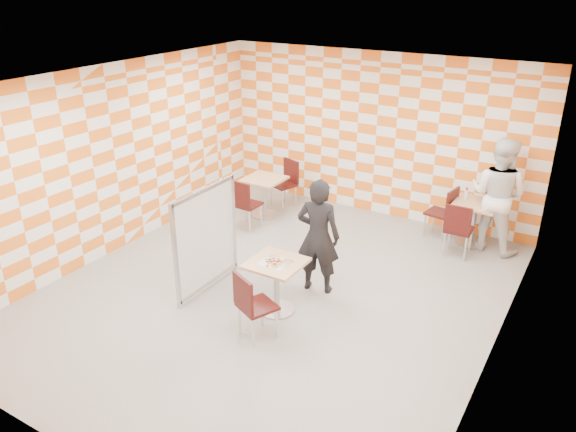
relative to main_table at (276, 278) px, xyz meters
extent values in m
plane|color=#969791|center=(-0.27, 0.39, -0.51)|extent=(7.00, 7.00, 0.00)
plane|color=white|center=(-0.27, 0.39, 2.49)|extent=(7.00, 7.00, 0.00)
plane|color=white|center=(-0.27, 3.89, 0.99)|extent=(6.00, 0.00, 6.00)
plane|color=white|center=(-3.27, 0.39, 0.99)|extent=(0.00, 7.00, 7.00)
plane|color=white|center=(2.73, 0.39, 0.99)|extent=(0.00, 7.00, 7.00)
cube|color=tan|center=(0.00, 0.00, 0.22)|extent=(0.70, 0.70, 0.04)
cylinder|color=#A5A5AA|center=(0.00, 0.00, -0.14)|extent=(0.08, 0.08, 0.70)
cylinder|color=#A5A5AA|center=(0.00, 0.00, -0.49)|extent=(0.50, 0.50, 0.03)
cube|color=tan|center=(1.75, 3.44, 0.22)|extent=(0.70, 0.70, 0.04)
cylinder|color=#A5A5AA|center=(1.75, 3.44, -0.14)|extent=(0.08, 0.08, 0.70)
cylinder|color=#A5A5AA|center=(1.75, 3.44, -0.49)|extent=(0.50, 0.50, 0.03)
cube|color=tan|center=(-1.92, 2.63, 0.22)|extent=(0.70, 0.70, 0.04)
cylinder|color=#A5A5AA|center=(-1.92, 2.63, -0.14)|extent=(0.08, 0.08, 0.70)
cylinder|color=#A5A5AA|center=(-1.92, 2.63, -0.49)|extent=(0.50, 0.50, 0.03)
cube|color=#350C0A|center=(0.12, -0.63, -0.06)|extent=(0.56, 0.56, 0.04)
cube|color=#350C0A|center=(0.03, -0.81, 0.19)|extent=(0.40, 0.21, 0.45)
cylinder|color=silver|center=(0.34, -0.54, -0.29)|extent=(0.03, 0.03, 0.43)
cylinder|color=silver|center=(0.03, -0.40, -0.29)|extent=(0.03, 0.03, 0.43)
cylinder|color=silver|center=(0.20, -0.85, -0.29)|extent=(0.03, 0.03, 0.43)
cylinder|color=silver|center=(-0.11, -0.71, -0.29)|extent=(0.03, 0.03, 0.43)
cube|color=#350C0A|center=(1.64, 2.92, -0.06)|extent=(0.43, 0.43, 0.04)
cube|color=#350C0A|center=(1.65, 2.72, 0.19)|extent=(0.42, 0.05, 0.45)
cylinder|color=silver|center=(1.81, 3.09, -0.29)|extent=(0.03, 0.03, 0.43)
cylinder|color=silver|center=(1.47, 3.08, -0.29)|extent=(0.03, 0.03, 0.43)
cylinder|color=silver|center=(1.82, 2.75, -0.29)|extent=(0.03, 0.03, 0.43)
cylinder|color=silver|center=(1.48, 2.74, -0.29)|extent=(0.03, 0.03, 0.43)
cube|color=#350C0A|center=(1.17, 3.42, -0.06)|extent=(0.48, 0.48, 0.04)
cube|color=#350C0A|center=(1.37, 3.39, 0.19)|extent=(0.10, 0.42, 0.45)
cylinder|color=silver|center=(1.03, 3.61, -0.29)|extent=(0.03, 0.03, 0.43)
cylinder|color=silver|center=(0.98, 3.28, -0.29)|extent=(0.03, 0.03, 0.43)
cylinder|color=silver|center=(1.37, 3.56, -0.29)|extent=(0.03, 0.03, 0.43)
cylinder|color=silver|center=(1.31, 3.22, -0.29)|extent=(0.03, 0.03, 0.43)
cube|color=#350C0A|center=(-1.88, 2.03, -0.06)|extent=(0.44, 0.44, 0.04)
cube|color=#350C0A|center=(-1.89, 1.83, 0.19)|extent=(0.42, 0.06, 0.45)
cylinder|color=silver|center=(-1.70, 2.19, -0.29)|extent=(0.03, 0.03, 0.43)
cylinder|color=silver|center=(-2.04, 2.21, -0.29)|extent=(0.03, 0.03, 0.43)
cylinder|color=silver|center=(-1.72, 1.85, -0.29)|extent=(0.03, 0.03, 0.43)
cylinder|color=silver|center=(-2.06, 1.87, -0.29)|extent=(0.03, 0.03, 0.43)
cube|color=#350C0A|center=(-1.85, 3.20, -0.06)|extent=(0.53, 0.53, 0.04)
cube|color=#350C0A|center=(-1.78, 3.39, 0.19)|extent=(0.41, 0.17, 0.45)
cylinder|color=silver|center=(-2.06, 3.09, -0.29)|extent=(0.03, 0.03, 0.43)
cylinder|color=silver|center=(-1.74, 2.98, -0.29)|extent=(0.03, 0.03, 0.43)
cylinder|color=silver|center=(-1.95, 3.41, -0.29)|extent=(0.03, 0.03, 0.43)
cylinder|color=silver|center=(-1.63, 3.30, -0.29)|extent=(0.03, 0.03, 0.43)
cube|color=white|center=(-1.18, 0.02, 0.29)|extent=(0.02, 1.30, 1.40)
cube|color=#B2B2B7|center=(-1.18, 0.02, 1.01)|extent=(0.05, 1.30, 0.05)
cube|color=#B2B2B7|center=(-1.18, 0.02, -0.43)|extent=(0.05, 1.30, 0.05)
cube|color=#B2B2B7|center=(-1.18, -0.63, 0.29)|extent=(0.05, 0.05, 1.50)
cylinder|color=#B2B2B7|center=(-1.18, -0.63, -0.48)|extent=(0.08, 0.08, 0.05)
cube|color=#B2B2B7|center=(-1.18, 0.67, 0.29)|extent=(0.05, 0.05, 1.50)
cylinder|color=#B2B2B7|center=(-1.18, 0.67, -0.48)|extent=(0.08, 0.08, 0.05)
imported|color=black|center=(0.20, 0.79, 0.34)|extent=(0.69, 0.53, 1.70)
imported|color=white|center=(2.06, 3.44, 0.45)|extent=(1.06, 0.90, 1.91)
cube|color=silver|center=(0.00, -0.02, 0.24)|extent=(0.38, 0.34, 0.01)
cone|color=tan|center=(0.00, -0.02, 0.26)|extent=(0.40, 0.40, 0.02)
cone|color=#F2D88C|center=(0.00, 0.00, 0.27)|extent=(0.33, 0.33, 0.01)
cylinder|color=maroon|center=(-0.06, -0.12, 0.28)|extent=(0.04, 0.04, 0.01)
cylinder|color=maroon|center=(0.05, -0.11, 0.28)|extent=(0.04, 0.04, 0.01)
cylinder|color=maroon|center=(0.00, -0.04, 0.28)|extent=(0.04, 0.04, 0.01)
cylinder|color=maroon|center=(-0.05, 0.01, 0.28)|extent=(0.04, 0.04, 0.01)
cylinder|color=maroon|center=(0.06, -0.01, 0.28)|extent=(0.04, 0.04, 0.01)
torus|color=black|center=(0.05, -0.05, 0.28)|extent=(0.03, 0.03, 0.01)
torus|color=black|center=(-0.02, -0.08, 0.28)|extent=(0.03, 0.03, 0.01)
torus|color=black|center=(0.02, 0.02, 0.28)|extent=(0.03, 0.03, 0.01)
torus|color=black|center=(-0.07, -0.04, 0.28)|extent=(0.03, 0.03, 0.01)
cylinder|color=white|center=(1.55, 3.54, 0.32)|extent=(0.06, 0.06, 0.16)
cylinder|color=red|center=(1.55, 3.54, 0.42)|extent=(0.04, 0.04, 0.04)
cylinder|color=black|center=(1.90, 3.49, 0.34)|extent=(0.07, 0.07, 0.20)
cylinder|color=red|center=(1.90, 3.49, 0.46)|extent=(0.03, 0.03, 0.03)
camera|label=1|loc=(3.49, -5.51, 3.77)|focal=35.00mm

